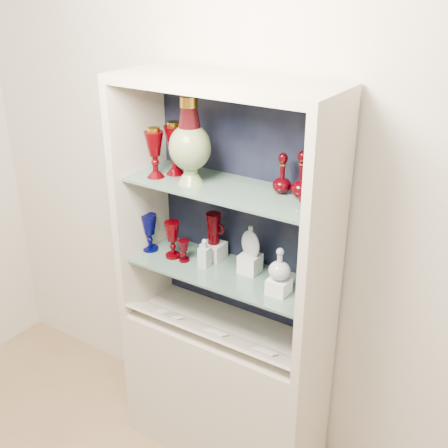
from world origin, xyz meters
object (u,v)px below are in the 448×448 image
Objects in this scene: enamel_urn at (190,141)px; clear_round_decanter at (280,265)px; ruby_decanter_b at (282,172)px; ruby_goblet_tall at (173,240)px; cobalt_goblet at (150,233)px; cameo_medallion at (322,258)px; ruby_decanter_a at (302,171)px; clear_square_bottle at (205,253)px; ruby_goblet_small at (184,251)px; ruby_pitcher at (214,228)px; flat_flask at (251,240)px; pedestal_lamp_left at (174,148)px; pedestal_lamp_right at (155,153)px; lidded_bowl at (309,194)px.

enamel_urn reaches higher than clear_round_decanter.
ruby_goblet_tall is at bearing -170.68° from ruby_decanter_b.
cameo_medallion reaches higher than cobalt_goblet.
ruby_decanter_a is 1.57× the size of clear_square_bottle.
cameo_medallion is at bearing 6.77° from ruby_goblet_tall.
clear_square_bottle is at bearing -162.66° from cameo_medallion.
ruby_pitcher is at bearing 46.47° from ruby_goblet_small.
flat_flask reaches higher than ruby_pitcher.
pedestal_lamp_left is 0.72m from clear_round_decanter.
pedestal_lamp_left reaches higher than ruby_decanter_b.
ruby_goblet_tall is 0.75m from cameo_medallion.
pedestal_lamp_right is 1.72× the size of cameo_medallion.
ruby_decanter_b is (-0.09, 0.00, -0.02)m from ruby_decanter_a.
pedestal_lamp_right reaches higher than ruby_pitcher.
clear_square_bottle is (0.33, 0.01, -0.02)m from cobalt_goblet.
pedestal_lamp_left is 1.06× the size of pedestal_lamp_right.
clear_square_bottle is (0.12, 0.01, 0.02)m from ruby_goblet_small.
ruby_goblet_small is (-0.55, -0.09, -0.48)m from ruby_decanter_a.
ruby_goblet_tall is 0.60m from clear_round_decanter.
ruby_pitcher is 1.08× the size of clear_round_decanter.
cameo_medallion is (0.56, -0.01, 0.01)m from ruby_pitcher.
ruby_decanter_a reaches higher than cameo_medallion.
enamel_urn is 0.56m from ruby_goblet_small.
ruby_decanter_a is 0.11m from lidded_bowl.
ruby_decanter_b reaches higher than cameo_medallion.
cameo_medallion is at bearing 37.11° from clear_round_decanter.
ruby_pitcher is (-0.36, 0.01, -0.36)m from ruby_decanter_b.
cobalt_goblet is at bearing -173.29° from ruby_decanter_a.
lidded_bowl is at bearing 4.46° from enamel_urn.
clear_square_bottle is at bearing -168.96° from ruby_decanter_a.
pedestal_lamp_left is 0.64× the size of enamel_urn.
clear_square_bottle is (0.18, -0.04, -0.47)m from pedestal_lamp_left.
ruby_goblet_small is (0.12, 0.04, -0.48)m from pedestal_lamp_right.
enamel_urn reaches higher than clear_square_bottle.
clear_square_bottle is (-0.50, -0.02, -0.40)m from lidded_bowl.
cobalt_goblet is 1.33× the size of clear_round_decanter.
enamel_urn is 0.76m from cameo_medallion.
ruby_goblet_tall is 0.19m from clear_square_bottle.
cameo_medallion is at bearing 14.64° from flat_flask.
cameo_medallion is (0.60, 0.11, -0.44)m from enamel_urn.
enamel_urn is 2.69× the size of clear_round_decanter.
pedestal_lamp_left is 0.83m from cameo_medallion.
cobalt_goblet is (-0.83, -0.02, -0.38)m from lidded_bowl.
enamel_urn reaches higher than ruby_decanter_a.
clear_square_bottle is (-0.44, -0.08, -0.46)m from ruby_decanter_a.
ruby_decanter_b is 0.39m from clear_round_decanter.
clear_round_decanter is at bearing 0.07° from enamel_urn.
cobalt_goblet is 1.27× the size of flat_flask.
cobalt_goblet is 0.74m from clear_round_decanter.
ruby_goblet_small is 0.73× the size of flat_flask.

